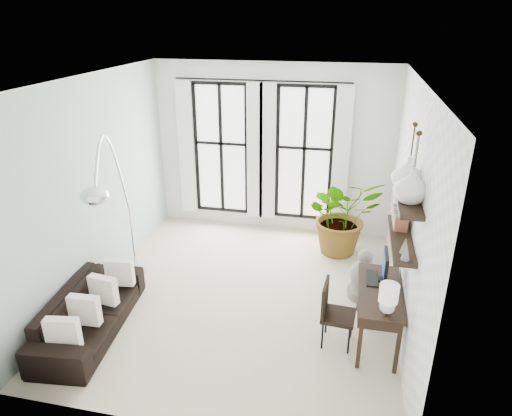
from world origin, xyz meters
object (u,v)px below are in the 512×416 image
(desk, at_px, (380,295))
(arc_lamp, at_px, (110,174))
(plant, at_px, (342,215))
(buddha, at_px, (363,277))
(desk_chair, at_px, (332,309))
(sofa, at_px, (90,311))

(desk, bearing_deg, arc_lamp, 176.40)
(plant, relative_size, buddha, 1.79)
(desk_chair, relative_size, buddha, 1.10)
(plant, relative_size, arc_lamp, 0.56)
(plant, height_order, desk, plant)
(plant, bearing_deg, arc_lamp, -144.67)
(buddha, bearing_deg, sofa, -156.06)
(desk, height_order, arc_lamp, arc_lamp)
(desk_chair, distance_m, arc_lamp, 3.43)
(desk_chair, height_order, buddha, desk_chair)
(desk_chair, bearing_deg, desk, 16.69)
(sofa, distance_m, plant, 4.38)
(sofa, bearing_deg, desk, -87.32)
(sofa, relative_size, arc_lamp, 0.80)
(arc_lamp, bearing_deg, desk, -3.60)
(desk, distance_m, buddha, 1.11)
(plant, bearing_deg, buddha, -74.32)
(desk, height_order, desk_chair, desk)
(arc_lamp, bearing_deg, desk_chair, -6.54)
(plant, xyz_separation_m, buddha, (0.39, -1.39, -0.38))
(desk_chair, height_order, arc_lamp, arc_lamp)
(desk, relative_size, desk_chair, 1.46)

